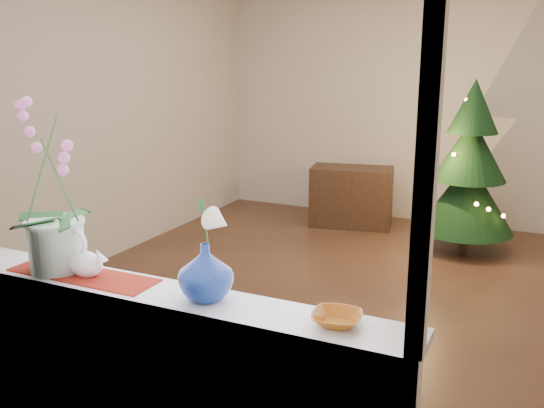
% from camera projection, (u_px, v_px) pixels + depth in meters
% --- Properties ---
extents(ground, '(5.00, 5.00, 0.00)m').
position_uv_depth(ground, '(340.00, 295.00, 4.77)').
color(ground, '#3D2418').
rests_on(ground, ground).
extents(wall_back, '(4.50, 0.10, 2.70)m').
position_uv_depth(wall_back, '(418.00, 100.00, 6.63)').
color(wall_back, beige).
rests_on(wall_back, ground).
extents(wall_front, '(4.50, 0.10, 2.70)m').
position_uv_depth(wall_front, '(128.00, 194.00, 2.25)').
color(wall_front, beige).
rests_on(wall_front, ground).
extents(wall_left, '(0.10, 5.00, 2.70)m').
position_uv_depth(wall_left, '(103.00, 112.00, 5.37)').
color(wall_left, beige).
rests_on(wall_left, ground).
extents(window_apron, '(2.20, 0.08, 0.88)m').
position_uv_depth(window_apron, '(147.00, 406.00, 2.50)').
color(window_apron, white).
rests_on(window_apron, ground).
extents(windowsill, '(2.20, 0.26, 0.04)m').
position_uv_depth(windowsill, '(155.00, 294.00, 2.47)').
color(windowsill, white).
rests_on(windowsill, window_apron).
extents(window_frame, '(2.22, 0.06, 1.60)m').
position_uv_depth(window_frame, '(128.00, 98.00, 2.19)').
color(window_frame, white).
rests_on(window_frame, windowsill).
extents(runner, '(0.70, 0.20, 0.01)m').
position_uv_depth(runner, '(83.00, 275.00, 2.62)').
color(runner, maroon).
rests_on(runner, windowsill).
extents(orchid_pot, '(0.34, 0.34, 0.76)m').
position_uv_depth(orchid_pot, '(51.00, 187.00, 2.60)').
color(orchid_pot, beige).
rests_on(orchid_pot, windowsill).
extents(swan, '(0.25, 0.15, 0.20)m').
position_uv_depth(swan, '(84.00, 254.00, 2.60)').
color(swan, white).
rests_on(swan, windowsill).
extents(blue_vase, '(0.31, 0.31, 0.26)m').
position_uv_depth(blue_vase, '(205.00, 268.00, 2.34)').
color(blue_vase, navy).
rests_on(blue_vase, windowsill).
extents(lily, '(0.14, 0.08, 0.20)m').
position_uv_depth(lily, '(204.00, 211.00, 2.29)').
color(lily, silver).
rests_on(lily, blue_vase).
extents(paperweight, '(0.10, 0.10, 0.08)m').
position_uv_depth(paperweight, '(206.00, 294.00, 2.33)').
color(paperweight, white).
rests_on(paperweight, windowsill).
extents(amber_dish, '(0.17, 0.17, 0.04)m').
position_uv_depth(amber_dish, '(337.00, 320.00, 2.15)').
color(amber_dish, '#974D0F').
rests_on(amber_dish, windowsill).
extents(xmas_tree, '(1.05, 1.05, 1.63)m').
position_uv_depth(xmas_tree, '(469.00, 167.00, 5.70)').
color(xmas_tree, black).
rests_on(xmas_tree, ground).
extents(side_table, '(0.94, 0.59, 0.65)m').
position_uv_depth(side_table, '(351.00, 197.00, 6.63)').
color(side_table, black).
rests_on(side_table, ground).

